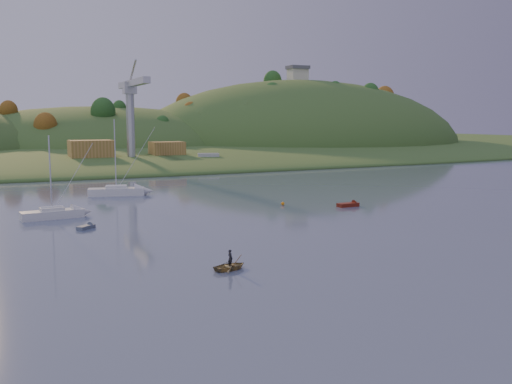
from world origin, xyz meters
name	(u,v)px	position (x,y,z in m)	size (l,w,h in m)	color
ground	(464,284)	(0.00, 0.00, 0.00)	(500.00, 500.00, 0.00)	#3C4D62
far_shore	(69,148)	(0.00, 230.00, 0.00)	(620.00, 220.00, 1.50)	#364E1F
shore_slope	(95,157)	(0.00, 165.00, 0.00)	(640.00, 150.00, 7.00)	#364E1F
hill_center	(101,150)	(10.00, 210.00, 0.00)	(140.00, 120.00, 36.00)	#364E1F
hill_right	(297,147)	(95.00, 195.00, 0.00)	(150.00, 130.00, 60.00)	#364E1F
hilltop_house	(298,73)	(95.00, 195.00, 33.40)	(9.00, 7.00, 6.45)	beige
hillside_trees	(86,154)	(0.00, 185.00, 0.00)	(280.00, 50.00, 32.00)	#214C1B
wharf	(141,162)	(5.00, 122.00, 1.20)	(42.00, 16.00, 2.40)	slate
shed_west	(91,149)	(-8.00, 123.00, 4.80)	(11.00, 8.00, 4.80)	olive
shed_east	(167,149)	(13.00, 124.00, 4.40)	(9.00, 7.00, 4.00)	olive
dock_crane	(131,102)	(2.00, 118.39, 17.17)	(3.20, 28.00, 20.30)	#B7B7BC
sailboat_near	(52,213)	(-25.79, 44.60, 0.70)	(7.90, 3.20, 10.65)	silver
sailboat_far	(116,191)	(-13.70, 63.54, 0.80)	(9.50, 4.71, 12.65)	silver
canoe	(230,266)	(-14.82, 11.59, 0.31)	(2.14, 2.99, 0.62)	olive
paddler	(230,261)	(-14.82, 11.59, 0.75)	(0.54, 0.36, 1.49)	black
red_tender	(352,204)	(15.08, 36.76, 0.27)	(3.86, 1.51, 1.29)	#611A0D
grey_dinghy	(89,226)	(-22.61, 35.88, 0.20)	(2.66, 2.45, 0.99)	#505A69
work_vessel	(208,161)	(21.96, 114.93, 1.23)	(14.18, 8.13, 3.44)	#535B6D
buoy_0	(283,204)	(6.36, 41.99, 0.25)	(0.50, 0.50, 0.50)	orange
buoy_2	(127,192)	(-11.50, 65.51, 0.25)	(0.50, 0.50, 0.50)	orange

